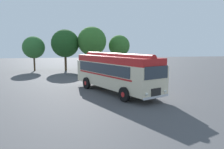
# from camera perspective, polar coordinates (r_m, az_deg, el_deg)

# --- Properties ---
(ground_plane) EXTENTS (120.00, 120.00, 0.00)m
(ground_plane) POSITION_cam_1_polar(r_m,az_deg,el_deg) (19.24, 3.80, -4.80)
(ground_plane) COLOR #474749
(vintage_bus) EXTENTS (6.34, 10.21, 3.49)m
(vintage_bus) POSITION_cam_1_polar(r_m,az_deg,el_deg) (19.10, 0.80, 0.89)
(vintage_bus) COLOR beige
(vintage_bus) RESTS_ON ground
(car_near_left) EXTENTS (2.33, 4.37, 1.66)m
(car_near_left) POSITION_cam_1_polar(r_m,az_deg,el_deg) (30.75, -5.91, 1.38)
(car_near_left) COLOR #144C28
(car_near_left) RESTS_ON ground
(car_mid_left) EXTENTS (2.04, 4.24, 1.66)m
(car_mid_left) POSITION_cam_1_polar(r_m,az_deg,el_deg) (31.04, -1.28, 1.48)
(car_mid_left) COLOR #B7BABF
(car_mid_left) RESTS_ON ground
(tree_far_left) EXTENTS (3.60, 3.60, 5.65)m
(tree_far_left) POSITION_cam_1_polar(r_m,az_deg,el_deg) (38.15, -19.79, 6.62)
(tree_far_left) COLOR #4C3823
(tree_far_left) RESTS_ON ground
(tree_left_of_centre) EXTENTS (4.59, 4.59, 6.80)m
(tree_left_of_centre) POSITION_cam_1_polar(r_m,az_deg,el_deg) (37.09, -12.12, 7.98)
(tree_left_of_centre) COLOR #4C3823
(tree_left_of_centre) RESTS_ON ground
(tree_centre) EXTENTS (4.77, 4.77, 7.25)m
(tree_centre) POSITION_cam_1_polar(r_m,az_deg,el_deg) (36.65, -5.05, 8.81)
(tree_centre) COLOR #4C3823
(tree_centre) RESTS_ON ground
(tree_right_of_centre) EXTENTS (3.66, 3.66, 5.95)m
(tree_right_of_centre) POSITION_cam_1_polar(r_m,az_deg,el_deg) (38.26, 1.86, 7.59)
(tree_right_of_centre) COLOR #4C3823
(tree_right_of_centre) RESTS_ON ground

